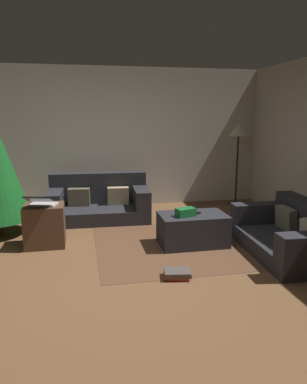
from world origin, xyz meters
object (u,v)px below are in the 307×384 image
at_px(ottoman, 193,229).
at_px(laptop, 42,202).
at_px(tv_remote, 195,212).
at_px(gift_box, 186,212).
at_px(corner_lamp, 238,136).
at_px(book_stack, 177,274).
at_px(couch_left, 99,202).
at_px(couch_right, 294,234).
at_px(side_table, 45,225).

relative_size(ottoman, laptop, 1.99).
distance_m(tv_remote, laptop, 2.05).
height_order(ottoman, laptop, laptop).
distance_m(gift_box, corner_lamp, 2.79).
xyz_separation_m(laptop, book_stack, (1.49, -1.27, -0.57)).
bearing_deg(couch_left, couch_right, 140.75).
relative_size(gift_box, corner_lamp, 0.16).
xyz_separation_m(couch_left, ottoman, (1.17, -1.55, -0.07)).
relative_size(laptop, corner_lamp, 0.28).
bearing_deg(tv_remote, book_stack, -149.49).
bearing_deg(couch_right, laptop, 77.92).
distance_m(couch_left, tv_remote, 1.93).
bearing_deg(tv_remote, couch_right, -61.19).
distance_m(side_table, laptop, 0.34).
height_order(couch_right, ottoman, couch_right).
bearing_deg(corner_lamp, side_table, -154.50).
height_order(couch_left, side_table, couch_left).
bearing_deg(ottoman, gift_box, -152.32).
relative_size(couch_left, couch_right, 1.02).
bearing_deg(ottoman, couch_left, 127.08).
relative_size(ottoman, corner_lamp, 0.57).
height_order(couch_left, tv_remote, couch_left).
bearing_deg(side_table, book_stack, -41.90).
distance_m(gift_box, book_stack, 1.06).
height_order(couch_right, gift_box, couch_right).
distance_m(couch_left, ottoman, 1.95).
xyz_separation_m(couch_left, corner_lamp, (2.69, 0.46, 1.06)).
distance_m(side_table, book_stack, 2.00).
bearing_deg(side_table, couch_left, 56.79).
bearing_deg(laptop, tv_remote, -6.52).
distance_m(couch_left, book_stack, 2.63).
bearing_deg(gift_box, corner_lamp, 51.71).
xyz_separation_m(couch_left, laptop, (-0.80, -1.25, 0.33)).
bearing_deg(ottoman, side_table, 169.68).
bearing_deg(corner_lamp, laptop, -153.83).
bearing_deg(couch_left, side_table, 59.40).
relative_size(gift_box, book_stack, 0.77).
xyz_separation_m(couch_left, book_stack, (0.69, -2.52, -0.24)).
height_order(ottoman, side_table, side_table).
relative_size(gift_box, laptop, 0.55).
bearing_deg(laptop, corner_lamp, 26.17).
xyz_separation_m(couch_left, tv_remote, (1.23, -1.49, 0.15)).
xyz_separation_m(couch_right, laptop, (-3.15, 0.85, 0.37)).
relative_size(side_table, corner_lamp, 0.36).
height_order(gift_box, corner_lamp, corner_lamp).
bearing_deg(corner_lamp, book_stack, -123.81).
height_order(tv_remote, laptop, laptop).
height_order(couch_right, side_table, couch_right).
distance_m(couch_left, couch_right, 3.15).
bearing_deg(couch_right, book_stack, 107.30).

